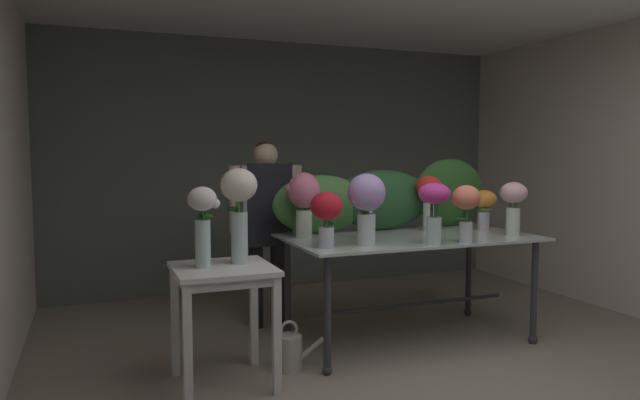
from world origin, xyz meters
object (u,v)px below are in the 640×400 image
at_px(display_table_glass, 409,250).
at_px(watering_can, 290,352).
at_px(vase_fuchsia_snapdragons, 366,200).
at_px(vase_blush_carnations, 513,202).
at_px(vase_magenta_peonies, 434,204).
at_px(vase_lilac_roses, 367,201).
at_px(vase_crimson_dahlias, 326,212).
at_px(vase_cream_lisianthus_tall, 239,202).
at_px(vase_sunset_hydrangea, 484,204).
at_px(vase_white_roses_tall, 203,220).
at_px(side_table_white, 223,284).
at_px(florist, 266,213).
at_px(vase_coral_lilies, 466,205).
at_px(vase_rosy_ranunculus, 303,198).
at_px(vase_scarlet_anemones, 429,194).

xyz_separation_m(display_table_glass, watering_can, (-1.07, -0.25, -0.59)).
bearing_deg(vase_fuchsia_snapdragons, vase_blush_carnations, -13.26).
xyz_separation_m(vase_magenta_peonies, vase_lilac_roses, (-0.45, 0.16, 0.03)).
bearing_deg(watering_can, vase_fuchsia_snapdragons, 18.99).
bearing_deg(vase_fuchsia_snapdragons, vase_crimson_dahlias, -149.04).
bearing_deg(vase_cream_lisianthus_tall, vase_magenta_peonies, -6.82).
bearing_deg(vase_blush_carnations, display_table_glass, 159.82).
bearing_deg(vase_sunset_hydrangea, vase_white_roses_tall, -170.33).
height_order(display_table_glass, side_table_white, display_table_glass).
bearing_deg(florist, vase_magenta_peonies, -54.08).
height_order(vase_white_roses_tall, vase_cream_lisianthus_tall, vase_cream_lisianthus_tall).
height_order(vase_crimson_dahlias, watering_can, vase_crimson_dahlias).
relative_size(vase_blush_carnations, vase_coral_lilies, 1.01).
bearing_deg(display_table_glass, watering_can, -167.02).
xyz_separation_m(vase_magenta_peonies, vase_sunset_hydrangea, (0.81, 0.51, -0.07)).
xyz_separation_m(vase_crimson_dahlias, vase_fuchsia_snapdragons, (0.43, 0.26, 0.05)).
height_order(display_table_glass, vase_rosy_ranunculus, vase_rosy_ranunculus).
bearing_deg(watering_can, vase_white_roses_tall, -172.29).
bearing_deg(florist, vase_rosy_ranunculus, -77.69).
distance_m(vase_magenta_peonies, vase_scarlet_anemones, 0.73).
bearing_deg(florist, vase_white_roses_tall, -123.61).
relative_size(vase_crimson_dahlias, vase_scarlet_anemones, 0.83).
bearing_deg(vase_scarlet_anemones, vase_sunset_hydrangea, -15.13).
height_order(side_table_white, vase_sunset_hydrangea, vase_sunset_hydrangea).
relative_size(display_table_glass, vase_magenta_peonies, 4.41).
bearing_deg(side_table_white, vase_crimson_dahlias, 4.82).
distance_m(vase_crimson_dahlias, vase_lilac_roses, 0.31).
height_order(vase_coral_lilies, watering_can, vase_coral_lilies).
relative_size(vase_fuchsia_snapdragons, vase_cream_lisianthus_tall, 0.77).
bearing_deg(vase_magenta_peonies, vase_cream_lisianthus_tall, 173.18).
relative_size(display_table_glass, vase_coral_lilies, 4.64).
height_order(vase_rosy_ranunculus, vase_cream_lisianthus_tall, vase_cream_lisianthus_tall).
distance_m(side_table_white, vase_lilac_roses, 1.14).
bearing_deg(vase_lilac_roses, side_table_white, -176.77).
bearing_deg(vase_blush_carnations, vase_sunset_hydrangea, 89.65).
height_order(vase_scarlet_anemones, vase_cream_lisianthus_tall, vase_cream_lisianthus_tall).
distance_m(vase_scarlet_anemones, vase_cream_lisianthus_tall, 1.78).
relative_size(side_table_white, vase_blush_carnations, 1.83).
bearing_deg(side_table_white, vase_magenta_peonies, -3.93).
xyz_separation_m(vase_magenta_peonies, vase_fuchsia_snapdragons, (-0.32, 0.42, 0.01)).
relative_size(vase_magenta_peonies, vase_lilac_roses, 0.87).
xyz_separation_m(vase_blush_carnations, vase_fuchsia_snapdragons, (-1.14, 0.27, 0.03)).
distance_m(florist, vase_cream_lisianthus_tall, 1.16).
relative_size(vase_scarlet_anemones, vase_white_roses_tall, 0.91).
xyz_separation_m(vase_crimson_dahlias, vase_sunset_hydrangea, (1.56, 0.35, -0.03)).
distance_m(florist, vase_lilac_roses, 1.14).
relative_size(vase_crimson_dahlias, vase_magenta_peonies, 0.88).
relative_size(vase_lilac_roses, watering_can, 1.42).
height_order(vase_coral_lilies, vase_cream_lisianthus_tall, vase_cream_lisianthus_tall).
bearing_deg(florist, vase_lilac_roses, -67.91).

